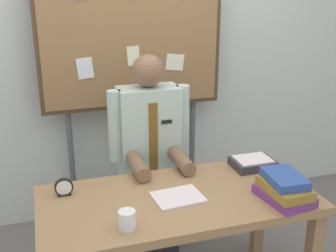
# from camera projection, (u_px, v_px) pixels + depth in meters

# --- Properties ---
(back_wall) EXTENTS (6.40, 0.08, 2.70)m
(back_wall) POSITION_uv_depth(u_px,v_px,m) (127.00, 49.00, 3.23)
(back_wall) COLOR silver
(back_wall) RESTS_ON ground_plane
(desk) EXTENTS (1.52, 0.72, 0.72)m
(desk) POSITION_uv_depth(u_px,v_px,m) (178.00, 211.00, 2.35)
(desk) COLOR #9E754C
(desk) RESTS_ON ground_plane
(person) EXTENTS (0.55, 0.56, 1.41)m
(person) POSITION_uv_depth(u_px,v_px,m) (150.00, 164.00, 2.88)
(person) COLOR #2D2D33
(person) RESTS_ON ground_plane
(bulletin_board) EXTENTS (1.35, 0.09, 2.19)m
(bulletin_board) POSITION_uv_depth(u_px,v_px,m) (132.00, 27.00, 2.99)
(bulletin_board) COLOR #4C3823
(bulletin_board) RESTS_ON ground_plane
(book_stack) EXTENTS (0.25, 0.32, 0.15)m
(book_stack) POSITION_uv_depth(u_px,v_px,m) (284.00, 189.00, 2.25)
(book_stack) COLOR #72337F
(book_stack) RESTS_ON desk
(open_notebook) EXTENTS (0.28, 0.23, 0.01)m
(open_notebook) POSITION_uv_depth(u_px,v_px,m) (178.00, 197.00, 2.29)
(open_notebook) COLOR silver
(open_notebook) RESTS_ON desk
(desk_clock) EXTENTS (0.10, 0.04, 0.10)m
(desk_clock) POSITION_uv_depth(u_px,v_px,m) (64.00, 188.00, 2.31)
(desk_clock) COLOR black
(desk_clock) RESTS_ON desk
(coffee_mug) EXTENTS (0.08, 0.08, 0.09)m
(coffee_mug) POSITION_uv_depth(u_px,v_px,m) (127.00, 220.00, 2.00)
(coffee_mug) COLOR white
(coffee_mug) RESTS_ON desk
(paper_tray) EXTENTS (0.26, 0.20, 0.06)m
(paper_tray) POSITION_uv_depth(u_px,v_px,m) (253.00, 163.00, 2.67)
(paper_tray) COLOR #333338
(paper_tray) RESTS_ON desk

